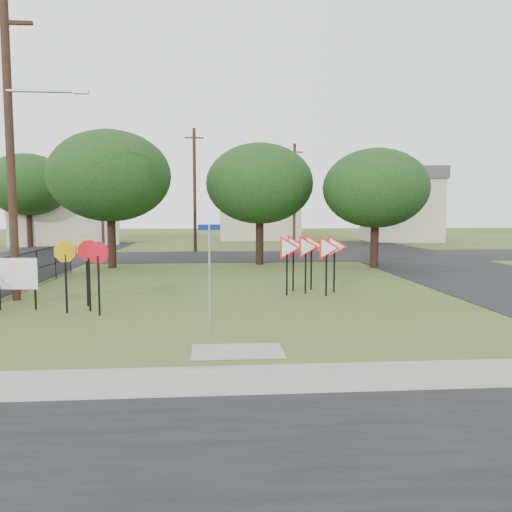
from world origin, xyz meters
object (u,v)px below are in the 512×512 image
(street_name_sign, at_px, (209,270))
(yield_sign_cluster, at_px, (310,249))
(info_board, at_px, (17,276))
(stop_sign_cluster, at_px, (85,258))

(street_name_sign, relative_size, yield_sign_cluster, 0.98)
(yield_sign_cluster, height_order, info_board, yield_sign_cluster)
(street_name_sign, bearing_deg, stop_sign_cluster, 142.30)
(street_name_sign, relative_size, info_board, 1.69)
(info_board, bearing_deg, stop_sign_cluster, -10.69)
(yield_sign_cluster, distance_m, info_board, 9.91)
(street_name_sign, relative_size, stop_sign_cluster, 1.25)
(street_name_sign, height_order, stop_sign_cluster, street_name_sign)
(info_board, bearing_deg, street_name_sign, -29.27)
(yield_sign_cluster, bearing_deg, stop_sign_cluster, -159.35)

